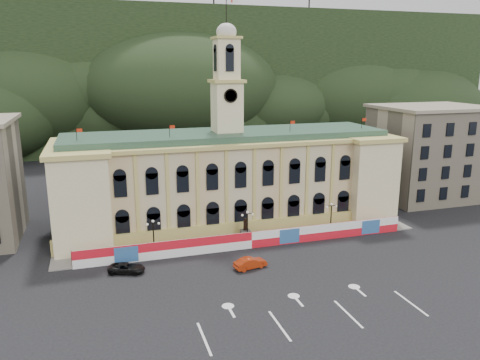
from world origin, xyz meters
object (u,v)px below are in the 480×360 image
object	(u,v)px
statue	(245,234)
black_suv	(127,268)
red_sedan	(250,263)
lamp_center	(247,224)

from	to	relation	value
statue	black_suv	distance (m)	19.25
statue	red_sedan	bearing A→B (deg)	-103.99
red_sedan	black_suv	xyz separation A→B (m)	(-15.80, 3.44, -0.09)
red_sedan	lamp_center	bearing A→B (deg)	-27.39
statue	black_suv	world-z (taller)	statue
statue	red_sedan	distance (m)	9.97
statue	lamp_center	world-z (taller)	lamp_center
red_sedan	black_suv	world-z (taller)	red_sedan
statue	red_sedan	xyz separation A→B (m)	(-2.41, -9.67, -0.45)
black_suv	red_sedan	bearing A→B (deg)	-83.09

